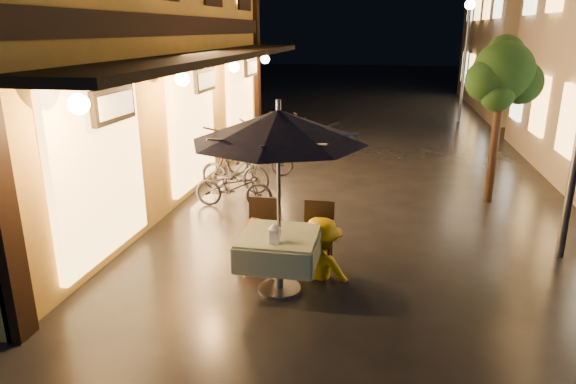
% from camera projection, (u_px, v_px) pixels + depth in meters
% --- Properties ---
extents(ground, '(90.00, 90.00, 0.00)m').
position_uv_depth(ground, '(347.00, 304.00, 6.32)').
color(ground, black).
rests_on(ground, ground).
extents(west_building, '(5.90, 11.40, 7.40)m').
position_uv_depth(west_building, '(75.00, 4.00, 9.95)').
color(west_building, gold).
rests_on(west_building, ground).
extents(east_building_far, '(7.30, 10.30, 7.30)m').
position_uv_depth(east_building_far, '(571.00, 18.00, 20.73)').
color(east_building_far, gray).
rests_on(east_building_far, ground).
extents(street_tree, '(1.43, 1.20, 3.15)m').
position_uv_depth(street_tree, '(503.00, 76.00, 9.38)').
color(street_tree, black).
rests_on(street_tree, ground).
extents(streetlamp_far, '(0.36, 0.36, 4.23)m').
position_uv_depth(streetlamp_far, '(467.00, 39.00, 18.01)').
color(streetlamp_far, '#59595E').
rests_on(streetlamp_far, ground).
extents(cafe_table, '(0.99, 0.99, 0.78)m').
position_uv_depth(cafe_table, '(279.00, 248.00, 6.49)').
color(cafe_table, '#59595E').
rests_on(cafe_table, ground).
extents(patio_umbrella, '(2.13, 2.13, 2.46)m').
position_uv_depth(patio_umbrella, '(278.00, 126.00, 6.02)').
color(patio_umbrella, '#59595E').
rests_on(patio_umbrella, ground).
extents(cafe_chair_left, '(0.42, 0.42, 0.97)m').
position_uv_depth(cafe_chair_left, '(262.00, 229.00, 7.27)').
color(cafe_chair_left, black).
rests_on(cafe_chair_left, ground).
extents(cafe_chair_right, '(0.42, 0.42, 0.97)m').
position_uv_depth(cafe_chair_right, '(318.00, 233.00, 7.13)').
color(cafe_chair_right, black).
rests_on(cafe_chair_right, ground).
extents(table_lantern, '(0.16, 0.16, 0.25)m').
position_uv_depth(table_lantern, '(275.00, 232.00, 6.14)').
color(table_lantern, white).
rests_on(table_lantern, cafe_table).
extents(person_orange, '(0.85, 0.75, 1.45)m').
position_uv_depth(person_orange, '(254.00, 219.00, 7.10)').
color(person_orange, '#C55000').
rests_on(person_orange, ground).
extents(person_yellow, '(1.14, 0.81, 1.61)m').
position_uv_depth(person_yellow, '(321.00, 220.00, 6.86)').
color(person_yellow, '#D39400').
rests_on(person_yellow, ground).
extents(bicycle_0, '(1.53, 0.58, 0.80)m').
position_uv_depth(bicycle_0, '(234.00, 187.00, 9.66)').
color(bicycle_0, black).
rests_on(bicycle_0, ground).
extents(bicycle_1, '(1.56, 0.63, 0.91)m').
position_uv_depth(bicycle_1, '(235.00, 170.00, 10.58)').
color(bicycle_1, black).
rests_on(bicycle_1, ground).
extents(bicycle_2, '(1.61, 0.67, 0.82)m').
position_uv_depth(bicycle_2, '(260.00, 158.00, 11.80)').
color(bicycle_2, black).
rests_on(bicycle_2, ground).
extents(bicycle_3, '(1.67, 0.98, 0.97)m').
position_uv_depth(bicycle_3, '(283.00, 140.00, 13.29)').
color(bicycle_3, black).
rests_on(bicycle_3, ground).
extents(bicycle_4, '(1.79, 0.76, 0.91)m').
position_uv_depth(bicycle_4, '(287.00, 135.00, 14.14)').
color(bicycle_4, black).
rests_on(bicycle_4, ground).
extents(bicycle_5, '(1.78, 0.90, 1.03)m').
position_uv_depth(bicycle_5, '(283.00, 130.00, 14.55)').
color(bicycle_5, black).
rests_on(bicycle_5, ground).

